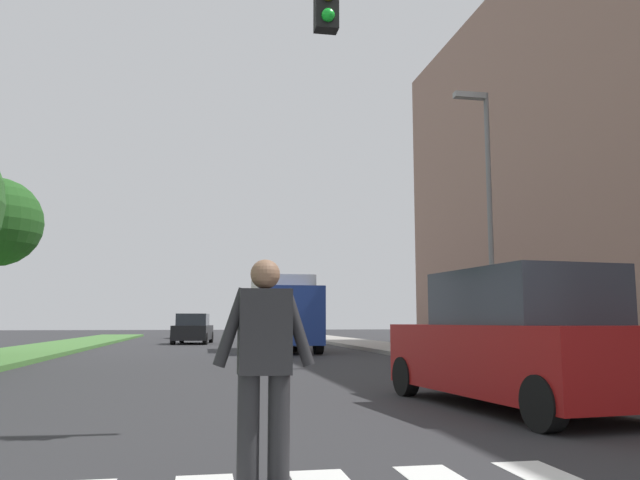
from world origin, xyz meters
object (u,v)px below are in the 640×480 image
street_lamp_right (486,199)px  truck_box_delivery (284,312)px  pedestrian_performer (264,363)px  sedan_distant (193,330)px  sedan_midblock (267,332)px  suv_crossing (516,343)px  sedan_far_horizon (189,327)px

street_lamp_right → truck_box_delivery: street_lamp_right is taller
pedestrian_performer → sedan_distant: (-0.95, 31.69, -0.16)m
pedestrian_performer → sedan_midblock: pedestrian_performer is taller
street_lamp_right → pedestrian_performer: 14.06m
suv_crossing → sedan_distant: 28.23m
sedan_midblock → sedan_far_horizon: (-3.70, 20.41, 0.01)m
sedan_distant → truck_box_delivery: (3.81, -10.08, 0.86)m
street_lamp_right → sedan_far_horizon: street_lamp_right is taller
sedan_distant → suv_crossing: bearing=-79.9°
street_lamp_right → suv_crossing: (-3.21, -7.60, -3.66)m
truck_box_delivery → pedestrian_performer: bearing=-97.6°
street_lamp_right → sedan_midblock: (-4.89, 11.64, -3.82)m
street_lamp_right → pedestrian_performer: (-7.22, -11.50, -3.66)m
street_lamp_right → sedan_distant: size_ratio=1.67×
sedan_far_horizon → sedan_midblock: bearing=-79.7°
street_lamp_right → sedan_far_horizon: 33.40m
truck_box_delivery → street_lamp_right: bearing=-66.7°
suv_crossing → sedan_far_horizon: bearing=97.7°
sedan_midblock → sedan_distant: size_ratio=1.03×
sedan_midblock → sedan_distant: bearing=110.9°
sedan_midblock → suv_crossing: bearing=-85.0°
sedan_far_horizon → sedan_distant: bearing=-87.9°
street_lamp_right → pedestrian_performer: size_ratio=4.44×
sedan_distant → sedan_far_horizon: (-0.43, 11.86, 0.01)m
street_lamp_right → sedan_distant: (-8.16, 20.19, -3.82)m
sedan_distant → sedan_far_horizon: 11.87m
street_lamp_right → sedan_midblock: 13.19m
pedestrian_performer → sedan_far_horizon: size_ratio=0.37×
pedestrian_performer → sedan_far_horizon: bearing=91.8°
sedan_midblock → sedan_distant: (-3.27, 8.55, -0.00)m
suv_crossing → sedan_midblock: bearing=95.0°
suv_crossing → truck_box_delivery: bearing=93.7°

